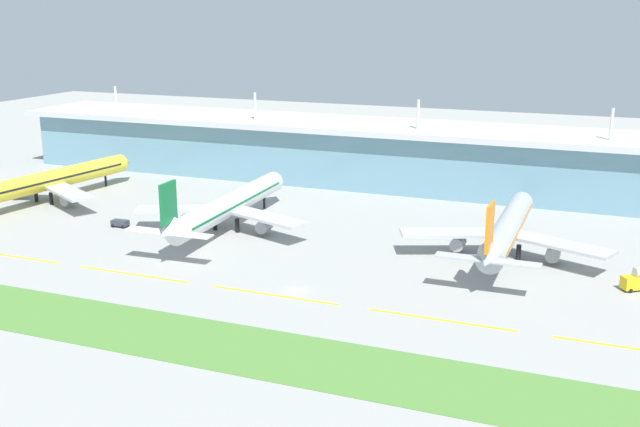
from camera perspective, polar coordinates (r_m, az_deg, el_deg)
ground_plane at (r=157.00m, az=-1.81°, el=-5.81°), size 600.00×600.00×0.00m
terminal_building at (r=246.50m, az=7.56°, el=4.24°), size 288.00×34.00×28.88m
airliner_nearest at (r=240.34m, az=-19.78°, el=2.30°), size 48.36×69.86×18.90m
airliner_near_middle at (r=199.24m, az=-6.88°, el=0.58°), size 48.77×67.93×18.90m
airliner_far_middle at (r=181.49m, az=13.76°, el=-1.20°), size 48.80×62.00×18.90m
taxiway_stripe_west at (r=192.44m, az=-22.10°, el=-2.97°), size 28.00×0.70×0.04m
taxiway_stripe_mid_west at (r=171.34m, az=-13.79°, el=-4.43°), size 28.00×0.70×0.04m
taxiway_stripe_centre at (r=154.89m, az=-3.40°, el=-6.12°), size 28.00×0.70×0.04m
taxiway_stripe_mid_east at (r=144.70m, az=9.01°, el=-7.86°), size 28.00×0.70×0.04m
taxiway_stripe_east at (r=142.12m, az=22.66°, el=-9.34°), size 28.00×0.70×0.04m
grass_verge at (r=133.29m, az=-6.80°, el=-9.84°), size 300.00×18.00×0.10m
fuel_truck at (r=169.91m, az=22.79°, el=-4.57°), size 7.45×6.10×4.95m
pushback_tug at (r=208.47m, az=-14.71°, el=-0.68°), size 4.46×2.61×1.85m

